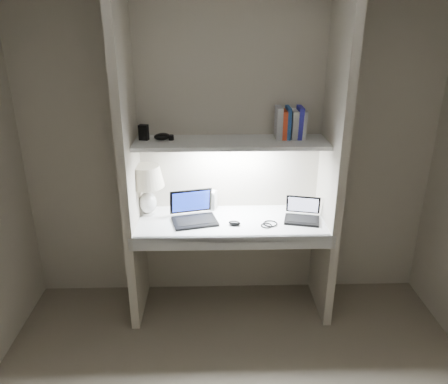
{
  "coord_description": "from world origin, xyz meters",
  "views": [
    {
      "loc": [
        -0.13,
        -1.75,
        2.2
      ],
      "look_at": [
        -0.06,
        1.05,
        1.07
      ],
      "focal_mm": 35.0,
      "sensor_mm": 36.0,
      "label": 1
    }
  ],
  "objects_px": {
    "laptop_main": "(193,214)",
    "laptop_netbook": "(302,214)",
    "speaker": "(209,200)",
    "table_lamp": "(146,182)",
    "book_row": "(290,123)"
  },
  "relations": [
    {
      "from": "table_lamp",
      "to": "speaker",
      "type": "bearing_deg",
      "value": 11.48
    },
    {
      "from": "laptop_main",
      "to": "speaker",
      "type": "height_order",
      "value": "laptop_main"
    },
    {
      "from": "laptop_main",
      "to": "speaker",
      "type": "xyz_separation_m",
      "value": [
        0.12,
        0.21,
        0.03
      ]
    },
    {
      "from": "speaker",
      "to": "book_row",
      "type": "relative_size",
      "value": 0.66
    },
    {
      "from": "laptop_netbook",
      "to": "book_row",
      "type": "relative_size",
      "value": 1.29
    },
    {
      "from": "book_row",
      "to": "speaker",
      "type": "bearing_deg",
      "value": 173.77
    },
    {
      "from": "laptop_main",
      "to": "book_row",
      "type": "xyz_separation_m",
      "value": [
        0.72,
        0.14,
        0.65
      ]
    },
    {
      "from": "table_lamp",
      "to": "laptop_netbook",
      "type": "height_order",
      "value": "table_lamp"
    },
    {
      "from": "laptop_netbook",
      "to": "book_row",
      "type": "bearing_deg",
      "value": 137.54
    },
    {
      "from": "book_row",
      "to": "table_lamp",
      "type": "bearing_deg",
      "value": -178.4
    },
    {
      "from": "speaker",
      "to": "table_lamp",
      "type": "bearing_deg",
      "value": -146.17
    },
    {
      "from": "table_lamp",
      "to": "speaker",
      "type": "xyz_separation_m",
      "value": [
        0.47,
        0.1,
        -0.19
      ]
    },
    {
      "from": "table_lamp",
      "to": "laptop_netbook",
      "type": "distance_m",
      "value": 1.21
    },
    {
      "from": "table_lamp",
      "to": "book_row",
      "type": "bearing_deg",
      "value": 1.6
    },
    {
      "from": "laptop_main",
      "to": "laptop_netbook",
      "type": "bearing_deg",
      "value": -14.71
    }
  ]
}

